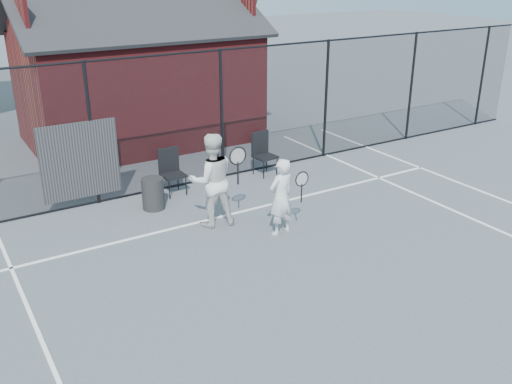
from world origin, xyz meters
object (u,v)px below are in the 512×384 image
clubhouse (138,83)px  chair_left (173,173)px  player_front (281,197)px  player_back (212,180)px  waste_bin (153,194)px  chair_right (265,155)px

clubhouse → chair_left: (-0.94, -4.40, -1.11)m
player_front → chair_left: bearing=108.1°
clubhouse → player_back: size_ratio=3.54×
player_back → waste_bin: 1.60m
chair_left → waste_bin: bearing=-145.3°
clubhouse → player_front: (-0.01, -7.24, -0.86)m
player_front → player_back: size_ratio=0.81×
clubhouse → chair_left: 4.63m
player_front → chair_right: size_ratio=1.47×
player_back → waste_bin: bearing=118.4°
player_back → waste_bin: (-0.71, 1.31, -0.59)m
player_back → chair_left: (-0.03, 1.81, -0.42)m
player_back → chair_right: 2.98m
player_back → chair_right: bearing=37.7°
clubhouse → chair_right: bearing=-72.0°
chair_left → waste_bin: chair_left is taller
clubhouse → player_front: 7.29m
chair_right → player_back: bearing=-148.8°
clubhouse → player_back: (-0.91, -6.21, -0.69)m
clubhouse → waste_bin: clubhouse is taller
player_back → player_front: bearing=-49.1°
clubhouse → player_front: clubhouse is taller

